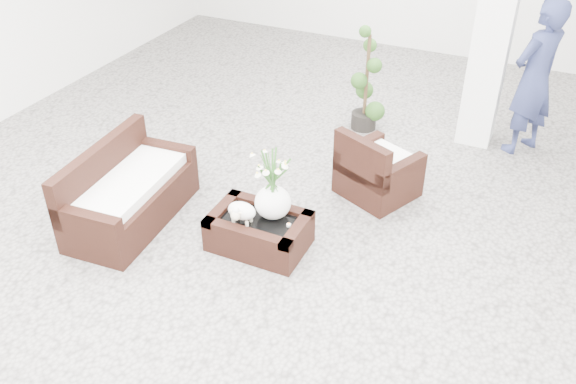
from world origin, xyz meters
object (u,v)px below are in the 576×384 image
at_px(loveseat, 129,187).
at_px(coffee_table, 259,232).
at_px(armchair, 379,163).
at_px(topiary, 367,80).

bearing_deg(loveseat, coffee_table, -87.25).
relative_size(armchair, topiary, 0.57).
distance_m(coffee_table, topiary, 2.76).
height_order(armchair, loveseat, loveseat).
distance_m(coffee_table, armchair, 1.54).
bearing_deg(topiary, coffee_table, -92.17).
bearing_deg(topiary, armchair, -65.22).
distance_m(armchair, topiary, 1.54).
relative_size(loveseat, topiary, 1.12).
relative_size(coffee_table, topiary, 0.68).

